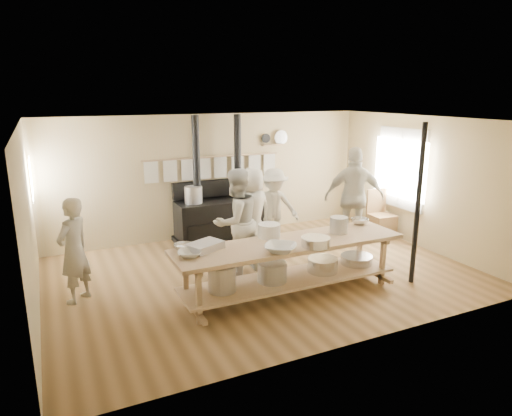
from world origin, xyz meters
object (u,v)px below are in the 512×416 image
Objects in this scene: cook_by_window at (274,207)px; roasting_pan at (205,246)px; cook_center at (252,211)px; cook_right at (354,197)px; cook_far_left at (74,251)px; stove at (219,215)px; prep_table at (289,262)px; chair at (381,224)px; cook_left at (236,222)px.

roasting_pan is at bearing -123.45° from cook_by_window.
cook_right is at bearing 159.71° from cook_center.
roasting_pan is (1.69, -0.94, 0.11)m from cook_far_left.
cook_right is at bearing 138.88° from cook_far_left.
cook_by_window is (0.87, -0.82, 0.27)m from stove.
cook_right is at bearing 32.87° from prep_table.
prep_table is at bearing -90.04° from stove.
cook_by_window reaches higher than chair.
cook_far_left is (-2.96, 1.15, 0.27)m from prep_table.
cook_left reaches higher than cook_far_left.
cook_far_left reaches higher than prep_table.
cook_center is 1.63× the size of chair.
cook_by_window is (0.61, 0.28, -0.05)m from cook_center.
prep_table is 7.31× the size of roasting_pan.
cook_left is at bearing 108.71° from prep_table.
cook_center is at bearing -76.55° from stove.
cook_center is 2.29m from roasting_pan.
cook_right is (2.70, 0.35, 0.09)m from cook_left.
cook_far_left is at bearing 29.69° from cook_right.
cook_center is at bearing 82.09° from prep_table.
stove is 2.81m from cook_right.
cook_left reaches higher than cook_by_window.
prep_table is 1.98× the size of cook_left.
cook_far_left is 0.87× the size of cook_left.
cook_far_left is 0.79× the size of cook_right.
chair is at bearing 27.40° from prep_table.
stove is 3.51m from cook_far_left.
cook_right is at bearing -12.44° from cook_by_window.
cook_right reaches higher than cook_far_left.
cook_by_window is 2.93m from roasting_pan.
cook_left is at bearing 135.01° from cook_far_left.
stove is at bearing 167.38° from cook_far_left.
roasting_pan is at bearing 170.66° from prep_table.
cook_right is 3.81m from roasting_pan.
cook_by_window is 1.53× the size of chair.
chair is at bearing -144.55° from cook_right.
cook_far_left is at bearing 4.59° from cook_center.
chair is 2.09× the size of roasting_pan.
cook_left is 1.16× the size of cook_by_window.
cook_left is 2.73m from cook_right.
cook_far_left is 3.21× the size of roasting_pan.
stove is at bearing -85.30° from cook_center.
cook_left is 1.77× the size of chair.
cook_far_left is 2.57m from cook_left.
cook_left reaches higher than chair.
stove is 1.65× the size of cook_far_left.
cook_by_window is (1.26, 1.05, -0.12)m from cook_left.
cook_right reaches higher than roasting_pan.
cook_center is 3.40× the size of roasting_pan.
prep_table is 3.18m from cook_far_left.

